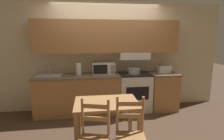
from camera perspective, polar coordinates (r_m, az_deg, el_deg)
The scene contains 12 objects.
ground_plane at distance 4.53m, azimuth -1.56°, elevation -11.83°, with size 16.00×16.00×0.00m, color #4C3828.
wall_back at distance 4.12m, azimuth -1.34°, elevation 7.56°, with size 5.67×0.38×2.55m.
lower_counter_main at distance 4.10m, azimuth -11.01°, elevation -7.85°, with size 1.89×0.59×0.90m.
lower_counter_right_stub at distance 4.45m, azimuth 16.13°, elevation -6.57°, with size 0.64×0.59×0.90m.
stove_range at distance 4.24m, azimuth 7.30°, elevation -7.11°, with size 0.74×0.55×0.90m.
cooking_pot at distance 4.09m, azimuth 7.26°, elevation -0.23°, with size 0.36×0.29×0.14m.
microwave at distance 4.06m, azimuth -2.81°, elevation 0.63°, with size 0.51×0.31×0.26m.
toaster at distance 4.35m, azimuth 16.71°, elevation 0.32°, with size 0.29×0.17×0.18m.
sink_basin at distance 4.06m, azimuth -19.91°, elevation -1.66°, with size 0.54×0.37×0.27m.
paper_towel_roll at distance 3.93m, azimuth -10.85°, elevation 0.13°, with size 0.13×0.13×0.27m.
dining_table at distance 2.73m, azimuth -1.79°, elevation -12.96°, with size 0.96×0.64×0.77m.
chair_right_of_table at distance 2.44m, azimuth 6.12°, elevation -20.94°, with size 0.43×0.43×0.96m.
Camera 1 is at (-0.44, -4.17, 1.74)m, focal length 28.00 mm.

